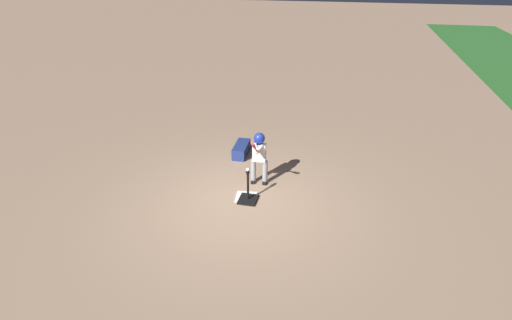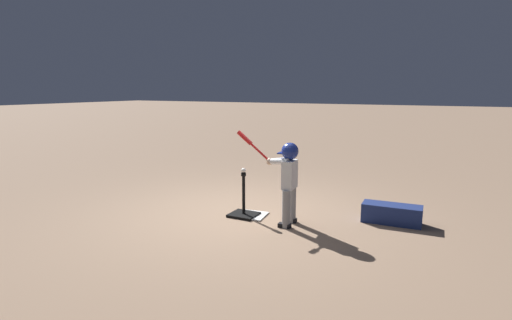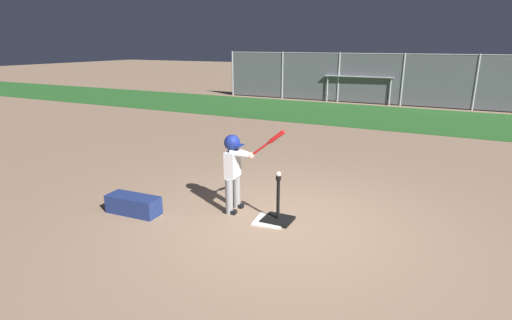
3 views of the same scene
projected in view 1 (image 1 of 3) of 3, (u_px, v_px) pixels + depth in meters
name	position (u px, v px, depth m)	size (l,w,h in m)	color
ground_plane	(242.00, 203.00, 8.22)	(90.00, 90.00, 0.00)	#93755B
home_plate	(246.00, 197.00, 8.43)	(0.44, 0.44, 0.02)	white
batting_tee	(248.00, 196.00, 8.29)	(0.42, 0.38, 0.69)	black
batter_child	(259.00, 152.00, 8.62)	(0.95, 0.38, 1.35)	gray
baseball	(248.00, 170.00, 8.01)	(0.07, 0.07, 0.07)	white
equipment_bag	(241.00, 149.00, 10.24)	(0.84, 0.32, 0.28)	navy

